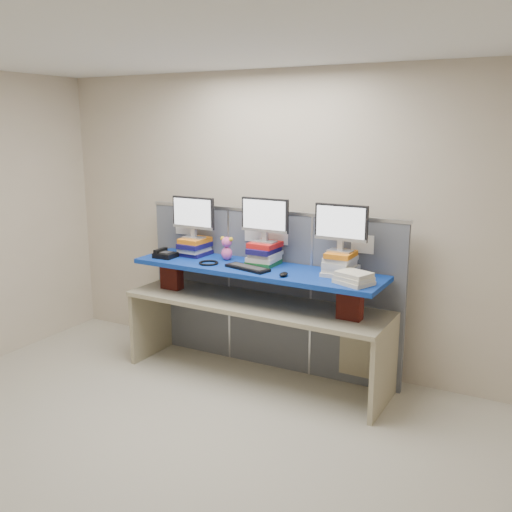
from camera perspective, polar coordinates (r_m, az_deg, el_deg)
The scene contains 18 objects.
room at distance 3.81m, azimuth -10.67°, elevation -0.76°, with size 5.00×4.00×2.80m.
cubicle_partition at distance 5.43m, azimuth 1.37°, elevation -3.32°, with size 2.60×0.06×1.53m.
desk at distance 5.20m, azimuth 0.00°, elevation -6.10°, with size 2.46×0.77×0.74m.
brick_pier_left at distance 5.56m, azimuth -8.42°, elevation -1.88°, with size 0.20×0.11×0.27m, color maroon.
brick_pier_right at distance 4.71m, azimuth 9.38°, elevation -4.65°, with size 0.20×0.11×0.27m, color maroon.
blue_board at distance 5.07m, azimuth 0.00°, elevation -1.33°, with size 2.32×0.58×0.04m, color navy.
book_stack_left at distance 5.54m, azimuth -6.13°, elevation 0.94°, with size 0.25×0.31×0.17m.
book_stack_center at distance 5.13m, azimuth 0.84°, elevation 0.24°, with size 0.26×0.31×0.20m.
book_stack_right at distance 4.84m, azimuth 8.40°, elevation -0.75°, with size 0.27×0.31×0.20m.
monitor_left at distance 5.48m, azimuth -6.29°, elevation 4.11°, with size 0.46×0.13×0.40m.
monitor_center at distance 5.07m, azimuth 0.89°, elevation 3.88°, with size 0.46×0.13×0.40m.
monitor_right at distance 4.77m, azimuth 8.50°, elevation 3.09°, with size 0.46×0.13×0.40m.
keyboard at distance 4.98m, azimuth -0.85°, elevation -1.19°, with size 0.45×0.24×0.03m.
mouse at distance 4.75m, azimuth 2.78°, elevation -1.84°, with size 0.06×0.11×0.04m, color black.
desk_phone at distance 5.49m, azimuth -9.11°, elevation 0.16°, with size 0.19×0.17×0.08m.
headset at distance 5.19m, azimuth -4.76°, elevation -0.69°, with size 0.18×0.18×0.02m, color black.
plush_toy at distance 5.31m, azimuth -2.94°, elevation 0.80°, with size 0.13×0.10×0.22m.
binder_stack at distance 4.58m, azimuth 9.76°, elevation -2.20°, with size 0.34×0.30×0.10m.
Camera 1 is at (2.33, -2.88, 2.29)m, focal length 40.00 mm.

